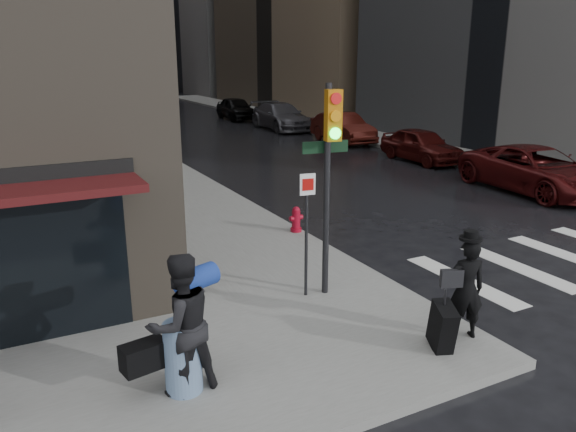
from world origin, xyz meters
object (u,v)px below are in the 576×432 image
Objects in this scene: parked_car_1 at (421,145)px; fire_hydrant at (296,220)px; parked_car_2 at (343,128)px; man_overcoat at (461,295)px; man_jeans at (180,324)px; parked_car_3 at (281,116)px; parked_car_0 at (536,170)px; traffic_light at (327,163)px; parked_car_4 at (236,108)px.

fire_hydrant is at bearing -144.14° from parked_car_1.
parked_car_1 is 6.09m from parked_car_2.
man_jeans reaches higher than man_overcoat.
parked_car_2 reaches higher than parked_car_1.
parked_car_3 is (9.44, 24.88, -0.11)m from man_overcoat.
fire_hydrant is 11.71m from parked_car_1.
fire_hydrant is 20.88m from parked_car_3.
man_jeans reaches higher than parked_car_0.
parked_car_1 is (11.00, 10.27, -1.93)m from traffic_light.
parked_car_1 is (14.29, 12.06, -0.41)m from man_jeans.
parked_car_1 is at bearing -84.61° from parked_car_3.
traffic_light is at bearing -46.92° from man_overcoat.
man_overcoat is at bearing -108.13° from parked_car_3.
man_jeans is 7.18m from fire_hydrant.
man_overcoat is 26.61m from parked_car_3.
parked_car_4 is at bearing -124.43° from man_jeans.
traffic_light is at bearing -135.56° from parked_car_1.
traffic_light is 4.47m from fire_hydrant.
parked_car_0 is at bearing -85.23° from parked_car_4.
parked_car_2 is 12.21m from parked_car_4.
parked_car_3 is at bearing 64.25° from fire_hydrant.
parked_car_0 reaches higher than fire_hydrant.
parked_car_3 reaches higher than parked_car_2.
fire_hydrant is 9.40m from parked_car_0.
parked_car_2 is (14.23, 18.15, -0.37)m from man_jeans.
parked_car_4 reaches higher than parked_car_2.
parked_car_2 reaches higher than parked_car_0.
fire_hydrant is (4.64, 5.44, -0.68)m from man_jeans.
traffic_light reaches higher than fire_hydrant.
man_overcoat is 0.33× the size of parked_car_3.
parked_car_3 is (-0.58, 12.18, 0.08)m from parked_car_1.
man_overcoat is 16.19m from parked_car_1.
man_overcoat reaches higher than parked_car_1.
fire_hydrant is at bearing -172.59° from parked_car_0.
parked_car_1 is 0.77× the size of parked_car_3.
man_jeans is 0.36× the size of parked_car_3.
parked_car_0 is 1.20× the size of parked_car_4.
parked_car_2 reaches higher than fire_hydrant.
man_overcoat is 4.32m from man_jeans.
parked_car_0 is (10.73, 4.18, -1.89)m from traffic_light.
man_jeans is (-4.27, 0.65, 0.22)m from man_overcoat.
man_overcoat is at bearing -93.51° from fire_hydrant.
man_overcoat is at bearing -60.19° from traffic_light.
man_jeans is 0.50× the size of traffic_light.
fire_hydrant is at bearing -106.11° from parked_car_4.
man_jeans is 33.11m from parked_car_4.
man_overcoat is 0.39× the size of parked_car_2.
man_overcoat is at bearing -103.19° from parked_car_4.
traffic_light is at bearing -110.27° from fire_hydrant.
parked_car_2 is (10.94, 16.36, -1.89)m from traffic_light.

